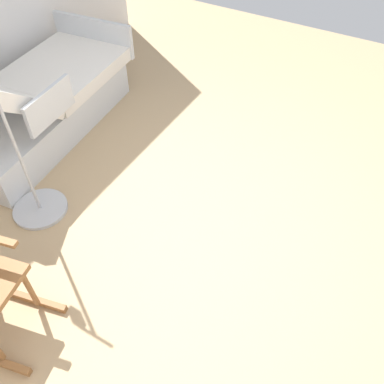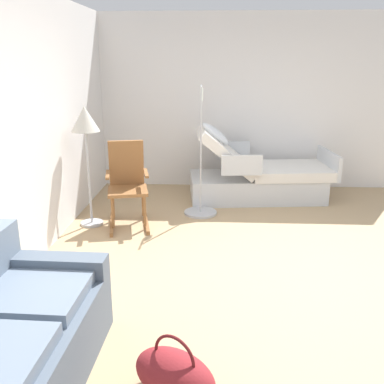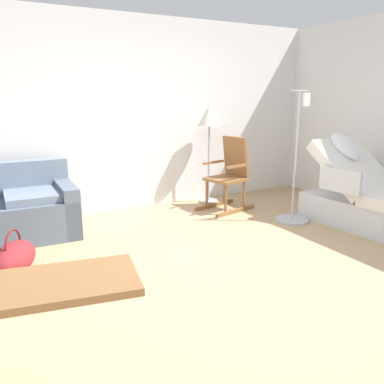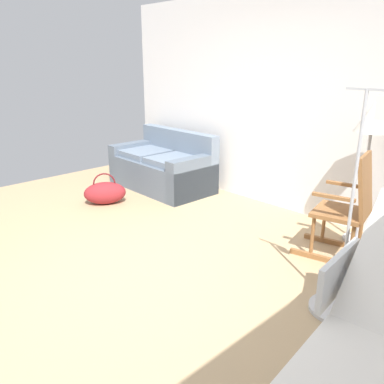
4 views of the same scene
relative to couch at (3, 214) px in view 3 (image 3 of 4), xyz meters
name	(u,v)px [view 3 (image 3 of 4)]	position (x,y,z in m)	size (l,w,h in m)	color
ground_plane	(229,263)	(1.89, -1.82, -0.31)	(7.28, 7.28, 0.00)	tan
back_wall	(137,115)	(1.89, 0.60, 1.04)	(6.02, 0.10, 2.70)	white
couch	(3,214)	(0.00, 0.00, 0.00)	(1.62, 0.89, 0.85)	slate
rocking_chair	(229,175)	(2.98, -0.18, 0.20)	(0.84, 0.62, 1.05)	brown
floor_lamp	(209,122)	(2.91, 0.27, 0.92)	(0.34, 0.34, 1.48)	#B2B5BA
overbed_table	(32,346)	(-0.07, -3.15, 0.23)	(0.87, 0.53, 0.84)	#B2B5BA
duffel_bag	(15,258)	(0.01, -1.04, -0.15)	(0.56, 0.64, 0.43)	maroon
iv_pole	(293,203)	(3.39, -1.08, -0.06)	(0.44, 0.44, 1.69)	#B2B5BA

